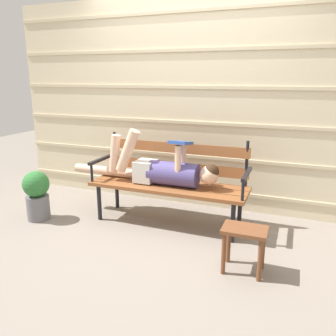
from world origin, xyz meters
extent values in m
plane|color=gray|center=(0.00, 0.00, 0.00)|extent=(12.00, 12.00, 0.00)
cube|color=beige|center=(0.00, 0.85, 1.20)|extent=(4.56, 0.06, 2.41)
cube|color=beige|center=(0.00, 0.82, 0.20)|extent=(4.56, 0.02, 0.04)
cube|color=beige|center=(0.00, 0.82, 0.60)|extent=(4.56, 0.02, 0.04)
cube|color=beige|center=(0.00, 0.82, 1.00)|extent=(4.56, 0.02, 0.04)
cube|color=beige|center=(0.00, 0.82, 1.40)|extent=(4.56, 0.02, 0.04)
cube|color=beige|center=(0.00, 0.82, 1.81)|extent=(4.56, 0.02, 0.04)
cube|color=beige|center=(0.00, 0.82, 2.21)|extent=(4.56, 0.02, 0.04)
cube|color=brown|center=(0.00, 0.03, 0.41)|extent=(1.65, 0.15, 0.04)
cube|color=brown|center=(0.00, 0.19, 0.41)|extent=(1.65, 0.15, 0.04)
cube|color=brown|center=(0.00, 0.36, 0.41)|extent=(1.65, 0.15, 0.04)
cube|color=brown|center=(0.00, 0.44, 0.56)|extent=(1.59, 0.05, 0.11)
cube|color=brown|center=(0.00, 0.44, 0.77)|extent=(1.59, 0.05, 0.11)
cylinder|color=black|center=(-0.76, 0.44, 0.67)|extent=(0.03, 0.03, 0.47)
cylinder|color=black|center=(0.76, 0.44, 0.67)|extent=(0.03, 0.03, 0.47)
cylinder|color=black|center=(-0.73, 0.00, 0.20)|extent=(0.04, 0.04, 0.39)
cylinder|color=black|center=(0.73, 0.00, 0.20)|extent=(0.04, 0.04, 0.39)
cylinder|color=black|center=(-0.73, 0.39, 0.20)|extent=(0.04, 0.04, 0.39)
cylinder|color=black|center=(0.73, 0.39, 0.20)|extent=(0.04, 0.04, 0.39)
cube|color=black|center=(-0.80, 0.19, 0.63)|extent=(0.04, 0.47, 0.03)
cylinder|color=black|center=(-0.80, 0.00, 0.53)|extent=(0.03, 0.03, 0.20)
cube|color=black|center=(0.80, 0.19, 0.63)|extent=(0.04, 0.47, 0.03)
cylinder|color=black|center=(0.80, 0.00, 0.53)|extent=(0.03, 0.03, 0.20)
cylinder|color=#514784|center=(0.06, 0.19, 0.55)|extent=(0.52, 0.25, 0.25)
cube|color=silver|center=(-0.26, 0.19, 0.55)|extent=(0.20, 0.23, 0.22)
sphere|color=beige|center=(0.44, 0.19, 0.58)|extent=(0.19, 0.19, 0.19)
sphere|color=#382314|center=(0.46, 0.19, 0.62)|extent=(0.16, 0.16, 0.16)
cylinder|color=beige|center=(-0.43, 0.13, 0.77)|extent=(0.29, 0.11, 0.48)
cylinder|color=beige|center=(-0.59, 0.13, 0.73)|extent=(0.15, 0.09, 0.41)
cylinder|color=beige|center=(-0.76, 0.25, 0.48)|extent=(0.84, 0.10, 0.10)
cylinder|color=beige|center=(0.14, 0.11, 0.71)|extent=(0.06, 0.06, 0.32)
cylinder|color=beige|center=(0.14, 0.27, 0.71)|extent=(0.06, 0.06, 0.32)
cube|color=#284C9E|center=(0.14, 0.19, 0.88)|extent=(0.19, 0.26, 0.07)
cube|color=brown|center=(0.90, -0.46, 0.36)|extent=(0.35, 0.24, 0.03)
cylinder|color=brown|center=(0.76, -0.56, 0.17)|extent=(0.04, 0.04, 0.35)
cylinder|color=brown|center=(1.04, -0.56, 0.17)|extent=(0.04, 0.04, 0.35)
cylinder|color=brown|center=(0.76, -0.37, 0.17)|extent=(0.04, 0.04, 0.35)
cylinder|color=brown|center=(1.04, -0.37, 0.17)|extent=(0.04, 0.04, 0.35)
cylinder|color=slate|center=(-1.36, -0.23, 0.13)|extent=(0.24, 0.24, 0.27)
sphere|color=#2D7033|center=(-1.36, -0.23, 0.40)|extent=(0.28, 0.28, 0.28)
camera|label=1|loc=(1.23, -2.96, 1.53)|focal=36.37mm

